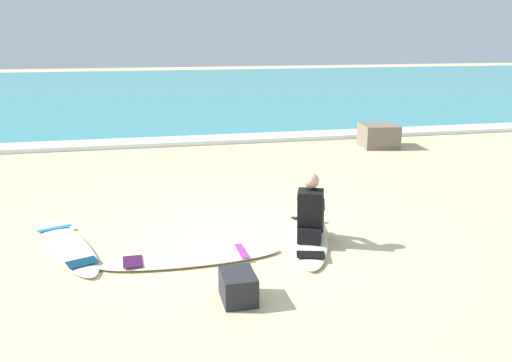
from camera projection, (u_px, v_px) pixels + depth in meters
name	position (u px, v px, depth m)	size (l,w,h in m)	color
ground_plane	(237.00, 238.00, 7.54)	(80.00, 80.00, 0.00)	beige
sea	(163.00, 90.00, 26.97)	(80.00, 28.00, 0.10)	teal
breaking_foam	(189.00, 141.00, 14.08)	(80.00, 0.90, 0.11)	white
surfboard_main	(308.00, 236.00, 7.51)	(1.14, 2.38, 0.08)	#EFE5C6
surfer_seated	(311.00, 214.00, 7.23)	(0.57, 0.77, 0.95)	black
surfboard_spare_near	(192.00, 258.00, 6.77)	(2.33, 0.59, 0.08)	#EFE5C6
surfboard_spare_far	(67.00, 245.00, 7.19)	(1.33, 2.40, 0.08)	white
shoreline_rock	(378.00, 136.00, 13.53)	(0.87, 0.91, 0.58)	#756656
beach_bag	(238.00, 287.00, 5.74)	(0.36, 0.48, 0.32)	#232328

